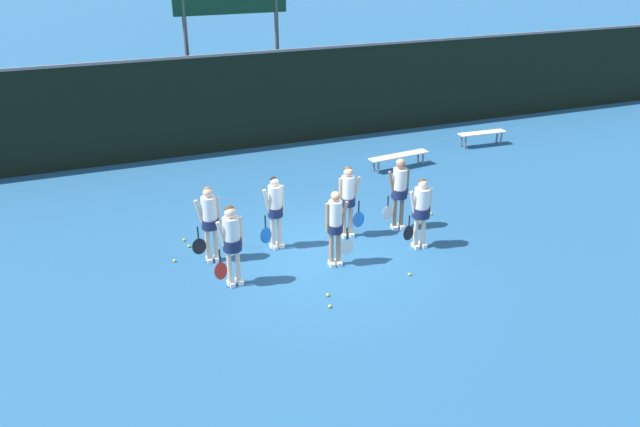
% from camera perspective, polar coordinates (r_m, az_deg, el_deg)
% --- Properties ---
extents(ground_plane, '(140.00, 140.00, 0.00)m').
position_cam_1_polar(ground_plane, '(14.18, 0.12, -3.59)').
color(ground_plane, '#235684').
extents(fence_windscreen, '(60.00, 0.08, 3.17)m').
position_cam_1_polar(fence_windscreen, '(20.56, -8.06, 10.01)').
color(fence_windscreen, black).
rests_on(fence_windscreen, ground_plane).
extents(scoreboard, '(3.73, 0.15, 5.41)m').
position_cam_1_polar(scoreboard, '(21.36, -8.14, 17.80)').
color(scoreboard, '#515156').
rests_on(scoreboard, ground_plane).
extents(bench_courtside, '(2.02, 0.58, 0.42)m').
position_cam_1_polar(bench_courtside, '(19.21, 7.24, 5.18)').
color(bench_courtside, silver).
rests_on(bench_courtside, ground_plane).
extents(bench_far, '(1.69, 0.46, 0.47)m').
position_cam_1_polar(bench_far, '(21.78, 14.60, 7.03)').
color(bench_far, silver).
rests_on(bench_far, ground_plane).
extents(player_0, '(0.65, 0.39, 1.76)m').
position_cam_1_polar(player_0, '(12.60, -8.09, -2.27)').
color(player_0, beige).
rests_on(player_0, ground_plane).
extents(player_1, '(0.63, 0.34, 1.72)m').
position_cam_1_polar(player_1, '(13.24, 1.43, -0.89)').
color(player_1, tan).
rests_on(player_1, ground_plane).
extents(player_2, '(0.67, 0.41, 1.68)m').
position_cam_1_polar(player_2, '(14.18, 9.23, 0.57)').
color(player_2, beige).
rests_on(player_2, ground_plane).
extents(player_3, '(0.67, 0.37, 1.74)m').
position_cam_1_polar(player_3, '(13.61, -10.08, -0.41)').
color(player_3, beige).
rests_on(player_3, ground_plane).
extents(player_4, '(0.61, 0.35, 1.73)m').
position_cam_1_polar(player_4, '(14.01, -4.15, 0.60)').
color(player_4, beige).
rests_on(player_4, ground_plane).
extents(player_5, '(0.65, 0.36, 1.76)m').
position_cam_1_polar(player_5, '(14.50, 2.59, 1.63)').
color(player_5, tan).
rests_on(player_5, ground_plane).
extents(player_6, '(0.67, 0.39, 1.79)m').
position_cam_1_polar(player_6, '(15.00, 7.26, 2.38)').
color(player_6, '#8C664C').
rests_on(player_6, ground_plane).
extents(tennis_ball_0, '(0.07, 0.07, 0.07)m').
position_cam_1_polar(tennis_ball_0, '(14.70, -11.89, -2.93)').
color(tennis_ball_0, '#CCE033').
rests_on(tennis_ball_0, ground_plane).
extents(tennis_ball_1, '(0.07, 0.07, 0.07)m').
position_cam_1_polar(tennis_ball_1, '(16.25, 10.13, -0.01)').
color(tennis_ball_1, '#CCE033').
rests_on(tennis_ball_1, ground_plane).
extents(tennis_ball_2, '(0.07, 0.07, 0.07)m').
position_cam_1_polar(tennis_ball_2, '(14.14, -13.17, -4.22)').
color(tennis_ball_2, '#CCE033').
rests_on(tennis_ball_2, ground_plane).
extents(tennis_ball_3, '(0.07, 0.07, 0.07)m').
position_cam_1_polar(tennis_ball_3, '(12.56, 0.71, -7.46)').
color(tennis_ball_3, '#CCE033').
rests_on(tennis_ball_3, ground_plane).
extents(tennis_ball_4, '(0.06, 0.06, 0.06)m').
position_cam_1_polar(tennis_ball_4, '(13.39, 8.17, -5.52)').
color(tennis_ball_4, '#CCE033').
rests_on(tennis_ball_4, ground_plane).
extents(tennis_ball_5, '(0.06, 0.06, 0.06)m').
position_cam_1_polar(tennis_ball_5, '(15.01, -12.33, -2.37)').
color(tennis_ball_5, '#CCE033').
rests_on(tennis_ball_5, ground_plane).
extents(tennis_ball_6, '(0.06, 0.06, 0.06)m').
position_cam_1_polar(tennis_ball_6, '(15.65, 9.12, -0.94)').
color(tennis_ball_6, '#CCE033').
rests_on(tennis_ball_6, ground_plane).
extents(tennis_ball_7, '(0.07, 0.07, 0.07)m').
position_cam_1_polar(tennis_ball_7, '(12.21, 0.89, -8.47)').
color(tennis_ball_7, '#CCE033').
rests_on(tennis_ball_7, ground_plane).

